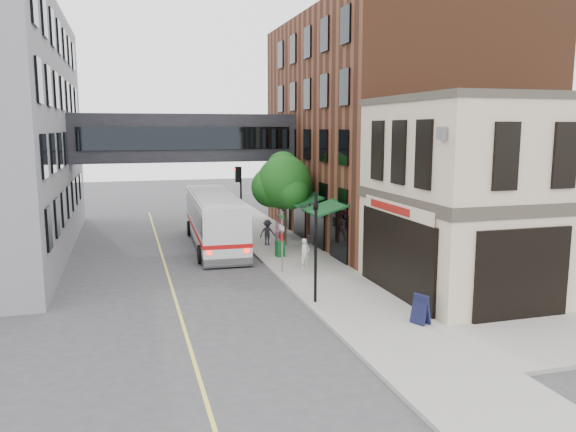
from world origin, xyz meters
TOP-DOWN VIEW (x-y plane):
  - ground at (0.00, 0.00)m, footprint 120.00×120.00m
  - sidewalk_main at (2.00, 14.00)m, footprint 4.00×60.00m
  - corner_building at (8.97, 2.00)m, footprint 10.19×8.12m
  - brick_building at (9.98, 15.00)m, footprint 13.76×18.00m
  - skyway_bridge at (-3.00, 18.00)m, footprint 14.00×3.18m
  - traffic_signal_near at (0.37, 2.00)m, footprint 0.44×0.22m
  - traffic_signal_far at (0.26, 17.00)m, footprint 0.53×0.28m
  - street_sign_pole at (0.39, 7.00)m, footprint 0.08×0.75m
  - street_tree at (2.19, 13.22)m, footprint 3.80×3.20m
  - lane_marking at (-5.00, 10.00)m, footprint 0.12×40.00m
  - bus at (-1.72, 14.60)m, footprint 3.17×11.70m
  - pedestrian_a at (1.71, 7.38)m, footprint 0.65×0.56m
  - pedestrian_b at (2.02, 13.07)m, footprint 1.16×1.07m
  - pedestrian_c at (1.25, 13.32)m, footprint 1.07×0.71m
  - newspaper_box at (1.18, 10.19)m, footprint 0.51×0.48m
  - sandwich_board at (3.21, -1.50)m, footprint 0.61×0.72m

SIDE VIEW (x-z plane):
  - ground at x=0.00m, z-range 0.00..0.00m
  - lane_marking at x=-5.00m, z-range 0.00..0.01m
  - sidewalk_main at x=2.00m, z-range 0.00..0.15m
  - newspaper_box at x=1.18m, z-range 0.15..1.02m
  - sandwich_board at x=3.21m, z-range 0.15..1.24m
  - pedestrian_a at x=1.71m, z-range 0.15..1.66m
  - pedestrian_c at x=1.25m, z-range 0.15..1.69m
  - pedestrian_b at x=2.02m, z-range 0.15..2.07m
  - bus at x=-1.72m, z-range 0.19..3.31m
  - street_sign_pole at x=0.39m, z-range 0.43..3.43m
  - traffic_signal_near at x=0.37m, z-range 0.68..5.28m
  - traffic_signal_far at x=0.26m, z-range 1.09..5.59m
  - street_tree at x=2.19m, z-range 1.11..6.71m
  - corner_building at x=8.97m, z-range -0.01..8.44m
  - skyway_bridge at x=-3.00m, z-range 5.00..8.00m
  - brick_building at x=9.98m, z-range -0.01..13.99m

